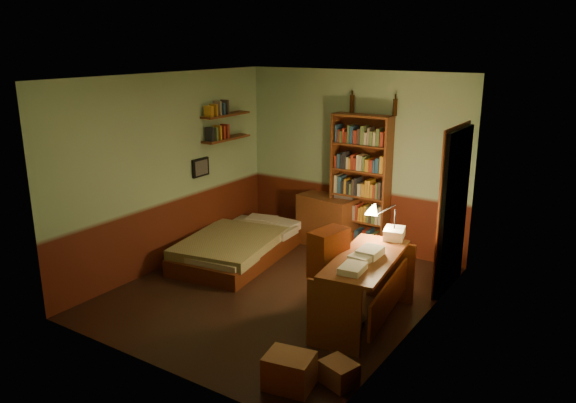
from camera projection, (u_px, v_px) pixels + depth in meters
The scene contains 24 objects.
floor at pixel (277, 292), 6.94m from camera, with size 3.50×4.00×0.02m, color black.
ceiling at pixel (276, 76), 6.22m from camera, with size 3.50×4.00×0.02m, color silver.
wall_back at pixel (354, 161), 8.19m from camera, with size 3.50×0.02×2.60m, color #8AAC84.
wall_left at pixel (168, 172), 7.51m from camera, with size 0.02×4.00×2.60m, color #8AAC84.
wall_right at pixel (420, 215), 5.65m from camera, with size 0.02×4.00×2.60m, color #8AAC84.
wall_front at pixel (148, 239), 4.96m from camera, with size 3.50×0.02×2.60m, color #8AAC84.
doorway at pixel (454, 211), 6.80m from camera, with size 0.06×0.90×2.00m, color black.
door_trim at pixel (451, 210), 6.82m from camera, with size 0.02×0.98×2.08m, color #491E0C.
bed at pixel (239, 238), 7.94m from camera, with size 1.08×2.02×0.60m, color olive.
dresser at pixel (327, 221), 8.41m from camera, with size 0.86×0.43×0.76m, color #602F16.
mini_stereo at pixel (345, 192), 8.26m from camera, with size 0.29×0.22×0.15m, color #B2B2B7.
bookshelf at pixel (360, 184), 8.05m from camera, with size 0.86×0.27×2.00m, color #602F16.
bottle_left at pixel (352, 104), 7.94m from camera, with size 0.07×0.07×0.25m, color black.
bottle_right at pixel (395, 107), 7.60m from camera, with size 0.06×0.06×0.23m, color black.
desk at pixel (365, 290), 6.07m from camera, with size 0.60×1.44×0.77m, color #602F16.
paper_stack at pixel (394, 233), 6.52m from camera, with size 0.22×0.30×0.12m, color silver.
desk_lamp at pixel (395, 210), 6.44m from camera, with size 0.20×0.20×0.68m, color black.
office_chair at pixel (343, 274), 6.05m from camera, with size 0.57×0.50×1.14m, color #264F2E.
red_jacket at pixel (334, 196), 5.93m from camera, with size 0.25×0.45×0.53m, color #923514.
wall_shelf_lower at pixel (226, 139), 8.24m from camera, with size 0.20×0.90×0.03m, color #602F16.
wall_shelf_upper at pixel (226, 115), 8.15m from camera, with size 0.20×0.90×0.03m, color #602F16.
framed_picture at pixel (201, 167), 7.98m from camera, with size 0.04×0.32×0.26m, color black.
cardboard_box_a at pixel (289, 371), 4.99m from camera, with size 0.42×0.33×0.31m, color #A4704C.
cardboard_box_b at pixel (339, 373), 5.05m from camera, with size 0.30×0.25×0.21m, color #A4704C.
Camera 1 is at (3.60, -5.24, 2.98)m, focal length 35.00 mm.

